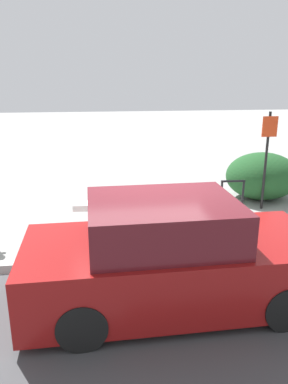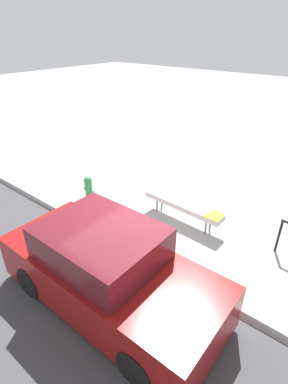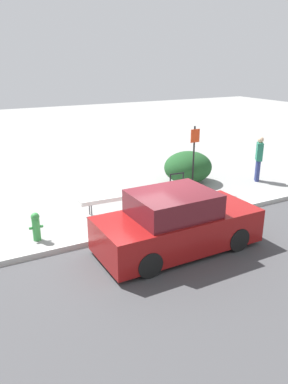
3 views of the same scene
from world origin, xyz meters
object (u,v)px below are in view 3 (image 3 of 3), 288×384
bike_rack (177,182)px  sign_post (194,152)px  bench (114,198)px  parked_car_near (177,224)px  pedestrian (259,158)px  fire_hydrant (36,226)px

bike_rack → sign_post: bearing=18.7°
bench → parked_car_near: size_ratio=0.53×
pedestrian → parked_car_near: pedestrian is taller
pedestrian → parked_car_near: (-5.79, -3.24, -0.25)m
bench → parked_car_near: (0.38, -2.96, 0.22)m
bench → parked_car_near: bearing=-80.3°
fire_hydrant → parked_car_near: (2.93, -2.12, 0.27)m
fire_hydrant → pedestrian: bearing=7.3°
fire_hydrant → sign_post: bearing=13.6°
sign_post → fire_hydrant: (-5.91, -1.43, -0.98)m
fire_hydrant → bike_rack: bearing=12.7°
bike_rack → sign_post: 1.28m
bike_rack → bench: bearing=-173.3°
bike_rack → pedestrian: pedestrian is taller
bench → pedestrian: pedestrian is taller
bike_rack → fire_hydrant: 5.16m
sign_post → parked_car_near: bearing=-130.0°
parked_car_near → sign_post: bearing=49.4°
bench → fire_hydrant: fire_hydrant is taller
bench → pedestrian: 6.19m
fire_hydrant → pedestrian: 8.81m
bench → bike_rack: 2.49m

